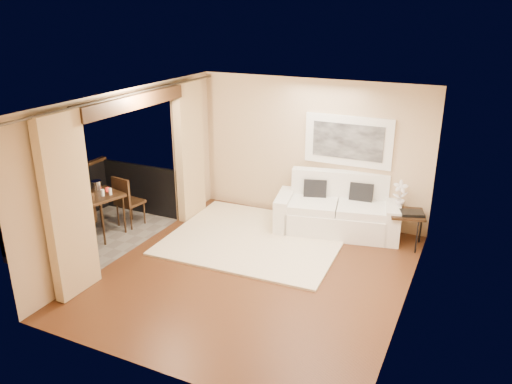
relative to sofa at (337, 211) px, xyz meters
The scene contains 18 objects.
floor 2.24m from the sofa, 108.05° to the right, with size 5.00×5.00×0.00m, color #573119.
room_shell 4.11m from the sofa, 143.30° to the right, with size 5.00×6.40×5.00m.
balcony 4.51m from the sofa, 152.26° to the right, with size 1.81×2.60×1.17m.
curtains 3.62m from the sofa, 143.10° to the right, with size 0.16×4.80×2.64m.
artwork 1.30m from the sofa, 87.35° to the left, with size 1.62×0.07×0.92m.
rug 1.59m from the sofa, 139.98° to the right, with size 2.99×2.61×0.04m, color #F5E7C5.
sofa is the anchor object (origin of this frame).
side_table 1.26m from the sofa, ahead, with size 0.69×0.69×0.61m.
tray 1.36m from the sofa, ahead, with size 0.38×0.28×0.05m, color black.
orchid 1.18m from the sofa, ahead, with size 0.26×0.17×0.49m, color white.
bistro_table 4.29m from the sofa, 151.45° to the right, with size 0.84×0.84×0.80m.
balcony_chair_far 3.93m from the sofa, 157.13° to the right, with size 0.48×0.48×0.99m.
balcony_chair_near 4.51m from the sofa, 147.19° to the right, with size 0.46×0.46×0.97m.
ice_bucket 4.37m from the sofa, 153.34° to the right, with size 0.18×0.18×0.20m, color silver.
candle 4.18m from the sofa, 153.36° to the right, with size 0.06×0.06×0.07m, color red.
vase 4.43m from the sofa, 150.27° to the right, with size 0.04×0.04×0.18m, color white.
glass_a 4.21m from the sofa, 150.17° to the right, with size 0.06×0.06×0.12m, color white.
glass_b 4.09m from the sofa, 150.94° to the right, with size 0.06×0.06×0.12m, color white.
Camera 1 is at (2.95, -6.19, 3.90)m, focal length 35.00 mm.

